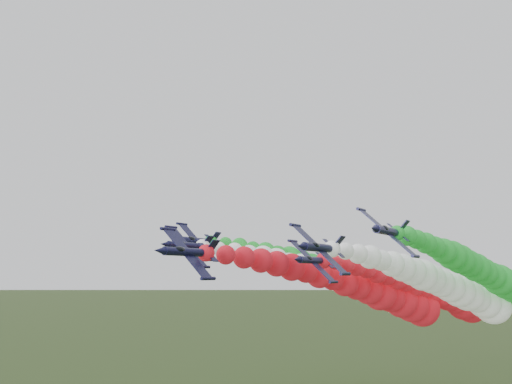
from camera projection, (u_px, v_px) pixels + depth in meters
jet_lead at (380, 294)px, 114.62m from camera, size 18.22×90.61×20.22m
jet_inner_left at (354, 284)px, 129.47m from camera, size 18.10×90.48×20.09m
jet_inner_right at (458, 291)px, 114.95m from camera, size 18.29×90.68×20.29m
jet_outer_left at (351, 279)px, 138.13m from camera, size 17.80×90.18×19.79m
jet_outer_right at (500, 281)px, 116.48m from camera, size 18.35×90.74×20.35m
jet_trail at (439, 295)px, 129.91m from camera, size 18.07×90.46×20.07m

